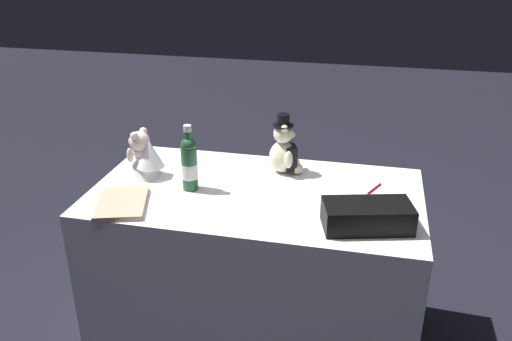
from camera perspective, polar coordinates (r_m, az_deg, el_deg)
ground_plane at (r=2.81m, az=0.00°, el=-16.92°), size 12.00×12.00×0.00m
reception_table at (r=2.56m, az=0.00°, el=-10.21°), size 1.45×0.80×0.80m
teddy_bear_groom at (r=2.51m, az=3.12°, el=2.11°), size 0.16×0.16×0.29m
teddy_bear_bride at (r=2.52m, az=-12.00°, el=1.50°), size 0.23×0.18×0.23m
champagne_bottle at (r=2.34m, az=-7.17°, el=0.83°), size 0.07×0.07×0.30m
signing_pen at (r=2.43m, az=12.64°, el=-1.87°), size 0.06×0.12×0.01m
gift_case_black at (r=2.10m, az=11.86°, el=-4.79°), size 0.37×0.25×0.10m
guestbook at (r=2.30m, az=-14.20°, el=-3.42°), size 0.27×0.33×0.02m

